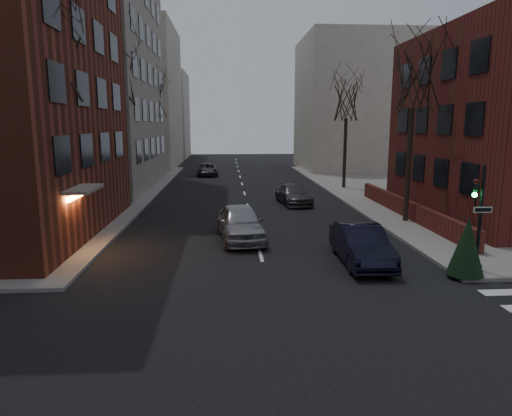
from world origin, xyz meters
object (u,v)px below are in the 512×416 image
at_px(tree_left_c, 152,99).
at_px(car_lane_far, 207,169).
at_px(traffic_signal, 478,225).
at_px(parked_sedan, 361,245).
at_px(evergreen_shrub, 467,246).
at_px(tree_right_a, 414,79).
at_px(car_lane_gray, 293,194).
at_px(streetlamp_far, 162,137).
at_px(car_lane_silver, 240,223).
at_px(streetlamp_near, 118,147).
at_px(tree_right_b, 347,100).
at_px(tree_left_b, 119,75).
at_px(tree_left_a, 55,57).

xyz_separation_m(tree_left_c, car_lane_far, (5.23, 3.48, -7.36)).
relative_size(tree_left_c, car_lane_far, 2.03).
relative_size(traffic_signal, parked_sedan, 0.83).
xyz_separation_m(traffic_signal, evergreen_shrub, (-0.64, -0.49, -0.68)).
height_order(tree_left_c, tree_right_a, same).
distance_m(parked_sedan, car_lane_far, 33.77).
bearing_deg(car_lane_gray, parked_sedan, -93.90).
xyz_separation_m(streetlamp_far, car_lane_far, (4.63, 1.48, -3.57)).
bearing_deg(car_lane_far, tree_left_c, -149.18).
bearing_deg(car_lane_far, car_lane_silver, -87.29).
bearing_deg(tree_right_a, car_lane_far, 115.89).
bearing_deg(traffic_signal, tree_right_a, 84.53).
xyz_separation_m(tree_right_a, car_lane_far, (-12.37, 25.48, -7.36)).
bearing_deg(evergreen_shrub, streetlamp_near, 138.95).
distance_m(tree_right_b, car_lane_far, 18.24).
bearing_deg(parked_sedan, streetlamp_far, 112.08).
height_order(tree_left_b, streetlamp_near, tree_left_b).
relative_size(car_lane_gray, car_lane_far, 0.98).
distance_m(tree_right_a, streetlamp_near, 17.87).
distance_m(tree_left_a, car_lane_far, 30.94).
xyz_separation_m(car_lane_gray, evergreen_shrub, (4.01, -16.25, 0.55)).
distance_m(tree_left_c, tree_right_b, 19.34).
relative_size(tree_left_b, car_lane_far, 2.26).
bearing_deg(tree_left_b, streetlamp_near, -81.47).
height_order(tree_left_b, car_lane_silver, tree_left_b).
height_order(tree_left_b, tree_right_b, tree_left_b).
distance_m(car_lane_gray, car_lane_far, 19.94).
bearing_deg(tree_left_c, tree_right_b, -24.44).
relative_size(tree_left_c, tree_right_b, 1.06).
relative_size(tree_left_c, car_lane_gray, 2.06).
distance_m(traffic_signal, streetlamp_far, 36.81).
relative_size(car_lane_silver, car_lane_gray, 1.07).
height_order(parked_sedan, evergreen_shrub, evergreen_shrub).
bearing_deg(tree_left_a, tree_right_a, 12.80).
distance_m(tree_left_c, car_lane_far, 9.68).
height_order(car_lane_gray, evergreen_shrub, evergreen_shrub).
bearing_deg(traffic_signal, parked_sedan, 158.25).
xyz_separation_m(tree_left_b, parked_sedan, (12.80, -15.43, -8.12)).
height_order(car_lane_silver, evergreen_shrub, evergreen_shrub).
bearing_deg(streetlamp_near, tree_right_a, -13.24).
distance_m(car_lane_gray, evergreen_shrub, 16.75).
relative_size(traffic_signal, tree_right_a, 0.41).
relative_size(traffic_signal, tree_left_a, 0.39).
height_order(traffic_signal, tree_left_c, tree_left_c).
xyz_separation_m(tree_left_b, car_lane_silver, (8.00, -11.28, -8.05)).
relative_size(tree_right_a, tree_right_b, 1.06).
xyz_separation_m(tree_left_c, car_lane_gray, (12.09, -15.25, -7.34)).
distance_m(tree_left_b, tree_left_c, 14.03).
bearing_deg(tree_right_b, car_lane_gray, -127.23).
distance_m(traffic_signal, parked_sedan, 4.38).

